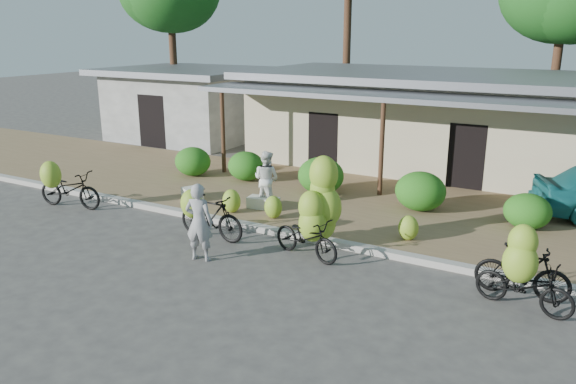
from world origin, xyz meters
name	(u,v)px	position (x,y,z in m)	size (l,w,h in m)	color
ground	(274,274)	(0.00, 0.00, 0.00)	(100.00, 100.00, 0.00)	#444240
sidewalk	(365,206)	(0.00, 5.00, 0.06)	(60.00, 6.00, 0.12)	olive
curb	(317,240)	(0.00, 2.00, 0.07)	(60.00, 0.25, 0.15)	#A8A399
shop_main	(429,119)	(0.00, 10.93, 1.72)	(13.00, 8.50, 3.35)	#C2B892
shop_grey	(189,103)	(-11.00, 10.99, 1.62)	(7.00, 6.00, 3.15)	#ADADA8
hedge_0	(193,161)	(-6.21, 5.20, 0.60)	(1.22, 1.10, 0.95)	#245313
hedge_1	(246,166)	(-4.34, 5.56, 0.59)	(1.20, 1.08, 0.94)	#245313
hedge_2	(321,175)	(-1.58, 5.39, 0.66)	(1.38, 1.25, 1.08)	#245313
hedge_3	(420,191)	(1.46, 5.23, 0.65)	(1.35, 1.22, 1.05)	#245313
hedge_4	(527,211)	(4.15, 5.09, 0.56)	(1.12, 1.01, 0.88)	#245313
bike_far_left	(67,187)	(-7.22, 0.98, 0.60)	(2.07, 1.40, 1.47)	black
bike_left	(209,215)	(-2.31, 0.91, 0.62)	(1.85, 1.17, 1.38)	black
bike_center	(315,216)	(0.24, 1.39, 0.87)	(1.84, 1.35, 2.18)	black
bike_right	(522,267)	(4.53, 1.17, 0.68)	(1.70, 1.14, 1.62)	black
bike_far_right	(524,286)	(4.63, 0.88, 0.45)	(1.81, 0.91, 0.91)	black
loose_banana_a	(232,201)	(-2.84, 2.59, 0.44)	(0.51, 0.43, 0.63)	#8BA92A
loose_banana_b	(273,207)	(-1.63, 2.72, 0.42)	(0.48, 0.40, 0.60)	#8BA92A
loose_banana_c	(408,228)	(1.88, 2.91, 0.41)	(0.47, 0.40, 0.59)	#8BA92A
sack_near	(263,203)	(-2.30, 3.32, 0.27)	(0.85, 0.40, 0.30)	white
sack_far	(192,194)	(-4.55, 3.08, 0.26)	(0.75, 0.38, 0.28)	white
vendor	(199,222)	(-1.75, -0.14, 0.86)	(0.62, 0.41, 1.71)	gray
bystander	(266,179)	(-2.31, 3.51, 0.90)	(0.75, 0.59, 1.55)	white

